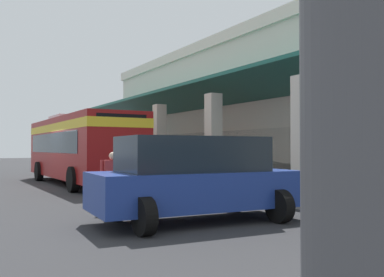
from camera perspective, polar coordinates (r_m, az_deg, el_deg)
name	(u,v)px	position (r m, az deg, el deg)	size (l,w,h in m)	color
ground	(216,180)	(23.06, 3.27, -5.54)	(120.00, 120.00, 0.00)	#2D2D30
curb_strip	(166,184)	(19.54, -3.45, -6.13)	(36.91, 0.50, 0.12)	#9E998E
plaza_building	(317,110)	(25.42, 16.36, 3.74)	(31.06, 15.12, 7.83)	beige
transit_bus	(80,145)	(20.94, -14.85, -0.86)	(11.22, 2.87, 3.34)	maroon
parked_suv_blue	(195,178)	(9.87, 0.41, -5.30)	(2.92, 4.92, 1.97)	navy
pedestrian	(113,179)	(11.45, -10.56, -5.35)	(0.40, 0.62, 1.60)	#726651
potted_palm	(142,165)	(24.44, -6.72, -3.55)	(1.68, 1.86, 2.60)	#4C4742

